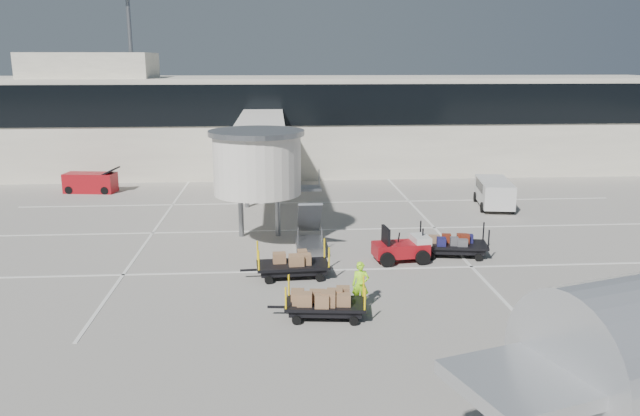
# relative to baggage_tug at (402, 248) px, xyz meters

# --- Properties ---
(ground) EXTENTS (140.00, 140.00, 0.00)m
(ground) POSITION_rel_baggage_tug_xyz_m (-2.92, -3.10, -0.63)
(ground) COLOR #A09A8F
(ground) RESTS_ON ground
(lane_markings) EXTENTS (40.00, 30.00, 0.02)m
(lane_markings) POSITION_rel_baggage_tug_xyz_m (-3.59, 6.24, -0.62)
(lane_markings) COLOR silver
(lane_markings) RESTS_ON ground
(terminal) EXTENTS (64.00, 12.11, 15.20)m
(terminal) POSITION_rel_baggage_tug_xyz_m (-3.27, 26.84, 3.48)
(terminal) COLOR beige
(terminal) RESTS_ON ground
(jet_bridge) EXTENTS (5.70, 20.40, 6.03)m
(jet_bridge) POSITION_rel_baggage_tug_xyz_m (-6.89, 9.17, 3.65)
(jet_bridge) COLOR silver
(jet_bridge) RESTS_ON ground
(baggage_tug) EXTENTS (2.78, 1.95, 1.73)m
(baggage_tug) POSITION_rel_baggage_tug_xyz_m (0.00, 0.00, 0.00)
(baggage_tug) COLOR maroon
(baggage_tug) RESTS_ON ground
(suitcase_cart) EXTENTS (4.09, 2.10, 1.57)m
(suitcase_cart) POSITION_rel_baggage_tug_xyz_m (2.65, 0.63, -0.07)
(suitcase_cart) COLOR black
(suitcase_cart) RESTS_ON ground
(box_cart_near) EXTENTS (3.74, 1.79, 1.44)m
(box_cart_near) POSITION_rel_baggage_tug_xyz_m (-4.14, -6.46, -0.04)
(box_cart_near) COLOR black
(box_cart_near) RESTS_ON ground
(box_cart_far) EXTENTS (3.95, 1.78, 1.53)m
(box_cart_far) POSITION_rel_baggage_tug_xyz_m (-5.31, -1.94, -0.06)
(box_cart_far) COLOR black
(box_cart_far) RESTS_ON ground
(ground_worker) EXTENTS (0.73, 0.54, 1.85)m
(ground_worker) POSITION_rel_baggage_tug_xyz_m (-2.77, -5.58, 0.29)
(ground_worker) COLOR #9AF319
(ground_worker) RESTS_ON ground
(minivan) EXTENTS (2.70, 4.95, 1.78)m
(minivan) POSITION_rel_baggage_tug_xyz_m (8.26, 10.88, 0.44)
(minivan) COLOR silver
(minivan) RESTS_ON ground
(belt_loader) EXTENTS (4.03, 2.00, 1.86)m
(belt_loader) POSITION_rel_baggage_tug_xyz_m (-19.49, 17.48, 0.08)
(belt_loader) COLOR maroon
(belt_loader) RESTS_ON ground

